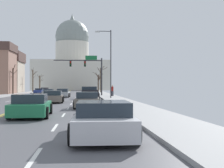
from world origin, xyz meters
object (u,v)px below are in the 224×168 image
object	(u,v)px
sedan_oncoming_01	(39,91)
sedan_oncoming_02	(45,90)
pickup_truck_near_01	(89,93)
sedan_oncoming_00	(48,92)
sedan_near_05	(103,120)
sedan_near_03	(87,100)
sedan_near_04	(31,106)
sedan_near_02	(53,97)
sedan_near_00	(63,93)
pedestrian_00	(112,90)
signal_gantry	(88,67)
street_lamp_right	(109,58)

from	to	relation	value
sedan_oncoming_01	sedan_oncoming_02	bearing A→B (deg)	88.75
pickup_truck_near_01	sedan_oncoming_00	size ratio (longest dim) A/B	1.24
sedan_near_05	sedan_oncoming_02	xyz separation A→B (m)	(-10.49, 66.98, 0.01)
sedan_near_03	sedan_near_04	size ratio (longest dim) A/B	0.91
sedan_near_02	sedan_oncoming_00	size ratio (longest dim) A/B	1.02
sedan_oncoming_00	sedan_near_00	bearing A→B (deg)	-73.35
sedan_near_00	pickup_truck_near_01	bearing A→B (deg)	-61.51
sedan_oncoming_00	sedan_oncoming_02	xyz separation A→B (m)	(-3.25, 19.99, 0.07)
sedan_near_02	sedan_near_05	world-z (taller)	sedan_near_02
sedan_near_00	pedestrian_00	xyz separation A→B (m)	(7.48, 0.55, 0.46)
signal_gantry	pickup_truck_near_01	size ratio (longest dim) A/B	1.48
sedan_near_00	sedan_oncoming_02	distance (m)	32.44
street_lamp_right	sedan_oncoming_02	bearing A→B (deg)	109.03
sedan_near_02	sedan_oncoming_01	xyz separation A→B (m)	(-6.95, 38.05, -0.04)
sedan_oncoming_02	pedestrian_00	bearing A→B (deg)	-65.45
sedan_near_02	sedan_near_05	bearing A→B (deg)	-79.81
sedan_near_03	sedan_near_05	size ratio (longest dim) A/B	0.94
sedan_near_00	pedestrian_00	bearing A→B (deg)	4.22
sedan_near_00	pedestrian_00	world-z (taller)	pedestrian_00
street_lamp_right	signal_gantry	bearing A→B (deg)	104.42
sedan_oncoming_00	sedan_oncoming_01	bearing A→B (deg)	106.28
sedan_near_04	sedan_near_05	world-z (taller)	sedan_near_04
sedan_near_03	sedan_oncoming_01	bearing A→B (deg)	102.78
sedan_near_03	sedan_near_04	xyz separation A→B (m)	(-3.19, -6.25, 0.00)
street_lamp_right	sedan_near_03	distance (m)	16.59
signal_gantry	sedan_near_04	xyz separation A→B (m)	(-3.58, -32.01, -4.17)
sedan_near_00	sedan_near_02	xyz separation A→B (m)	(0.01, -14.56, -0.02)
signal_gantry	pedestrian_00	distance (m)	6.16
sedan_near_02	pickup_truck_near_01	bearing A→B (deg)	63.37
pickup_truck_near_01	sedan_oncoming_01	size ratio (longest dim) A/B	1.18
signal_gantry	sedan_near_05	xyz separation A→B (m)	(-0.04, -39.03, -4.18)
signal_gantry	sedan_oncoming_01	size ratio (longest dim) A/B	1.76
signal_gantry	pickup_truck_near_01	world-z (taller)	signal_gantry
sedan_oncoming_02	pedestrian_00	size ratio (longest dim) A/B	2.81
sedan_near_05	sedan_oncoming_02	distance (m)	67.79
sedan_oncoming_00	pedestrian_00	xyz separation A→B (m)	(10.99, -11.19, 0.53)
pickup_truck_near_01	sedan_oncoming_00	xyz separation A→B (m)	(-7.31, 18.74, -0.20)
street_lamp_right	sedan_oncoming_01	xyz separation A→B (m)	(-13.31, 29.84, -4.75)
street_lamp_right	sedan_near_05	distance (m)	29.41
sedan_near_05	sedan_oncoming_00	distance (m)	47.55
sedan_near_04	sedan_near_05	size ratio (longest dim) A/B	1.04
sedan_near_02	sedan_near_05	xyz separation A→B (m)	(3.72, -20.69, -0.00)
sedan_oncoming_00	street_lamp_right	bearing A→B (deg)	-61.35
sedan_near_02	sedan_near_04	xyz separation A→B (m)	(0.18, -13.66, 0.01)
sedan_near_05	sedan_oncoming_01	distance (m)	59.70
sedan_near_02	pedestrian_00	xyz separation A→B (m)	(7.47, 15.12, 0.48)
street_lamp_right	sedan_oncoming_01	size ratio (longest dim) A/B	1.96
street_lamp_right	sedan_near_05	xyz separation A→B (m)	(-2.64, -28.91, -4.71)
sedan_oncoming_00	pedestrian_00	bearing A→B (deg)	-45.51
pickup_truck_near_01	sedan_near_05	size ratio (longest dim) A/B	1.17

